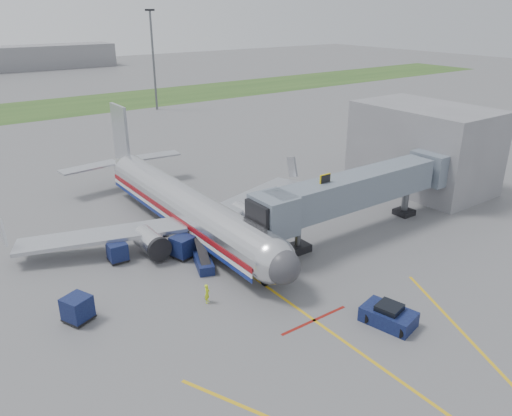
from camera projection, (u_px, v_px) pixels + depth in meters
ground at (280, 296)px, 38.80m from camera, size 400.00×400.00×0.00m
grass_strip at (19, 112)px, 106.53m from camera, size 300.00×25.00×0.01m
apron_markings at (348, 344)px, 33.23m from camera, size 21.52×50.00×0.01m
airliner at (185, 205)px, 49.29m from camera, size 32.10×35.67×10.25m
jet_bridge at (354, 191)px, 47.84m from camera, size 25.30×4.00×6.90m
terminal at (423, 147)px, 60.67m from camera, size 10.00×16.00×10.00m
light_mast_right at (153, 58)px, 104.70m from camera, size 2.00×0.44×20.40m
pushback_tug at (388, 316)px, 35.22m from camera, size 3.03×4.06×1.52m
baggage_cart_a at (183, 247)px, 44.48m from camera, size 2.25×2.25×1.97m
baggage_cart_b at (117, 252)px, 43.78m from camera, size 1.71×1.71×1.74m
baggage_cart_c at (77, 309)px, 35.43m from camera, size 2.34×2.34×1.91m
belt_loader at (204, 262)px, 42.88m from camera, size 2.31×4.11×1.94m
ground_power_cart at (278, 250)px, 44.71m from camera, size 1.92×1.58×1.32m
ramp_worker at (207, 293)px, 37.68m from camera, size 0.67×0.65×1.55m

